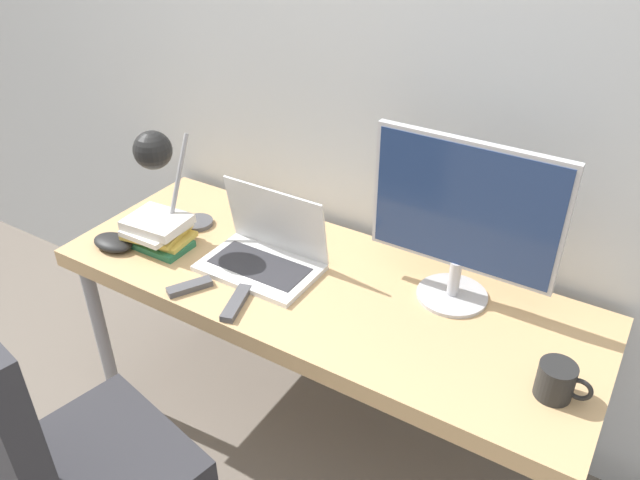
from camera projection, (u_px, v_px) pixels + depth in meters
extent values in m
cube|color=silver|center=(387.00, 74.00, 1.95)|extent=(8.00, 0.05, 2.60)
cube|color=tan|center=(322.00, 289.00, 1.99)|extent=(1.74, 0.65, 0.06)
cylinder|color=gray|center=(102.00, 336.00, 2.35)|extent=(0.05, 0.05, 0.68)
cylinder|color=gray|center=(196.00, 267.00, 2.74)|extent=(0.05, 0.05, 0.68)
cylinder|color=gray|center=(578.00, 417.00, 2.02)|extent=(0.05, 0.05, 0.68)
cube|color=silver|center=(260.00, 268.00, 2.02)|extent=(0.38, 0.24, 0.02)
cube|color=#2D2D33|center=(259.00, 265.00, 2.02)|extent=(0.32, 0.15, 0.00)
cube|color=silver|center=(276.00, 220.00, 2.02)|extent=(0.38, 0.05, 0.24)
cube|color=navy|center=(276.00, 220.00, 2.02)|extent=(0.34, 0.04, 0.21)
cylinder|color=#B7B7BC|center=(452.00, 295.00, 1.90)|extent=(0.22, 0.22, 0.01)
cylinder|color=#B7B7BC|center=(454.00, 278.00, 1.87)|extent=(0.04, 0.04, 0.12)
cube|color=#B7B7BC|center=(465.00, 207.00, 1.74)|extent=(0.56, 0.02, 0.40)
cube|color=navy|center=(464.00, 208.00, 1.73)|extent=(0.53, 0.00, 0.37)
cylinder|color=#4C4C51|center=(198.00, 223.00, 2.26)|extent=(0.11, 0.11, 0.02)
cylinder|color=#99999E|center=(177.00, 188.00, 2.11)|extent=(0.02, 0.17, 0.35)
sphere|color=black|center=(153.00, 150.00, 1.96)|extent=(0.12, 0.12, 0.12)
sphere|color=black|center=(131.00, 480.00, 2.18)|extent=(0.05, 0.05, 0.05)
cube|color=#2D2D33|center=(98.00, 471.00, 1.69)|extent=(0.56, 0.53, 0.09)
cube|color=#286B47|center=(159.00, 243.00, 2.14)|extent=(0.23, 0.13, 0.02)
cube|color=gold|center=(164.00, 236.00, 2.14)|extent=(0.20, 0.15, 0.02)
cube|color=gold|center=(157.00, 231.00, 2.14)|extent=(0.22, 0.20, 0.02)
cube|color=silver|center=(157.00, 228.00, 2.12)|extent=(0.17, 0.19, 0.02)
cube|color=silver|center=(157.00, 222.00, 2.11)|extent=(0.21, 0.18, 0.03)
cube|color=#4C4C51|center=(236.00, 303.00, 1.87)|extent=(0.09, 0.17, 0.02)
cube|color=#4C4C51|center=(190.00, 287.00, 1.93)|extent=(0.10, 0.14, 0.02)
cylinder|color=black|center=(555.00, 380.00, 1.54)|extent=(0.09, 0.09, 0.10)
torus|color=black|center=(579.00, 389.00, 1.52)|extent=(0.07, 0.01, 0.07)
ellipsoid|color=black|center=(113.00, 242.00, 2.13)|extent=(0.15, 0.10, 0.04)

